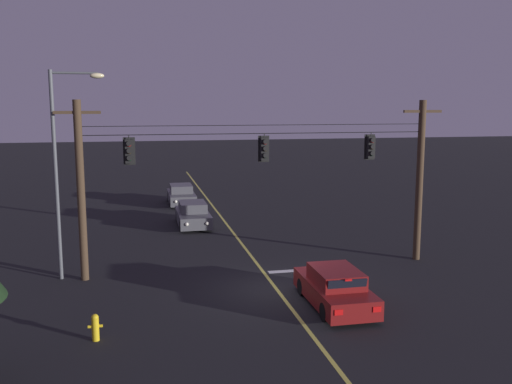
{
  "coord_description": "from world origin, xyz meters",
  "views": [
    {
      "loc": [
        -5.17,
        -20.37,
        7.11
      ],
      "look_at": [
        0.0,
        3.81,
        3.23
      ],
      "focal_mm": 39.6,
      "sensor_mm": 36.0,
      "label": 1
    }
  ],
  "objects_px": {
    "car_oncoming_trailing": "(181,195)",
    "street_lamp_corner": "(63,157)",
    "traffic_light_left_inner": "(264,149)",
    "traffic_light_leftmost": "(129,151)",
    "car_oncoming_lead": "(193,215)",
    "car_waiting_near_lane": "(335,288)",
    "fire_hydrant": "(95,327)",
    "traffic_light_centre": "(371,147)"
  },
  "relations": [
    {
      "from": "car_oncoming_trailing",
      "to": "street_lamp_corner",
      "type": "relative_size",
      "value": 0.52
    },
    {
      "from": "traffic_light_left_inner",
      "to": "car_oncoming_trailing",
      "type": "relative_size",
      "value": 0.28
    },
    {
      "from": "traffic_light_leftmost",
      "to": "street_lamp_corner",
      "type": "height_order",
      "value": "street_lamp_corner"
    },
    {
      "from": "car_oncoming_trailing",
      "to": "car_oncoming_lead",
      "type": "bearing_deg",
      "value": -89.35
    },
    {
      "from": "car_waiting_near_lane",
      "to": "fire_hydrant",
      "type": "distance_m",
      "value": 8.21
    },
    {
      "from": "traffic_light_centre",
      "to": "car_waiting_near_lane",
      "type": "height_order",
      "value": "traffic_light_centre"
    },
    {
      "from": "car_oncoming_lead",
      "to": "fire_hydrant",
      "type": "xyz_separation_m",
      "value": [
        -4.54,
        -15.71,
        -0.21
      ]
    },
    {
      "from": "traffic_light_centre",
      "to": "car_oncoming_trailing",
      "type": "height_order",
      "value": "traffic_light_centre"
    },
    {
      "from": "traffic_light_centre",
      "to": "car_oncoming_lead",
      "type": "distance_m",
      "value": 12.56
    },
    {
      "from": "traffic_light_left_inner",
      "to": "car_waiting_near_lane",
      "type": "distance_m",
      "value": 6.92
    },
    {
      "from": "traffic_light_leftmost",
      "to": "car_oncoming_trailing",
      "type": "relative_size",
      "value": 0.28
    },
    {
      "from": "car_oncoming_lead",
      "to": "street_lamp_corner",
      "type": "relative_size",
      "value": 0.52
    },
    {
      "from": "car_oncoming_trailing",
      "to": "traffic_light_leftmost",
      "type": "bearing_deg",
      "value": -101.25
    },
    {
      "from": "car_oncoming_lead",
      "to": "car_oncoming_trailing",
      "type": "distance_m",
      "value": 7.4
    },
    {
      "from": "traffic_light_leftmost",
      "to": "traffic_light_centre",
      "type": "bearing_deg",
      "value": 0.0
    },
    {
      "from": "car_oncoming_trailing",
      "to": "street_lamp_corner",
      "type": "bearing_deg",
      "value": -109.81
    },
    {
      "from": "traffic_light_centre",
      "to": "fire_hydrant",
      "type": "bearing_deg",
      "value": -151.28
    },
    {
      "from": "traffic_light_leftmost",
      "to": "fire_hydrant",
      "type": "distance_m",
      "value": 7.98
    },
    {
      "from": "street_lamp_corner",
      "to": "fire_hydrant",
      "type": "height_order",
      "value": "street_lamp_corner"
    },
    {
      "from": "traffic_light_leftmost",
      "to": "car_oncoming_trailing",
      "type": "height_order",
      "value": "traffic_light_leftmost"
    },
    {
      "from": "car_waiting_near_lane",
      "to": "fire_hydrant",
      "type": "bearing_deg",
      "value": -170.98
    },
    {
      "from": "traffic_light_leftmost",
      "to": "traffic_light_centre",
      "type": "height_order",
      "value": "same"
    },
    {
      "from": "traffic_light_centre",
      "to": "car_waiting_near_lane",
      "type": "distance_m",
      "value": 7.57
    },
    {
      "from": "traffic_light_centre",
      "to": "street_lamp_corner",
      "type": "xyz_separation_m",
      "value": [
        -12.97,
        0.33,
        -0.19
      ]
    },
    {
      "from": "traffic_light_centre",
      "to": "car_oncoming_lead",
      "type": "height_order",
      "value": "traffic_light_centre"
    },
    {
      "from": "car_oncoming_trailing",
      "to": "traffic_light_centre",
      "type": "bearing_deg",
      "value": -67.29
    },
    {
      "from": "traffic_light_leftmost",
      "to": "traffic_light_centre",
      "type": "xyz_separation_m",
      "value": [
        10.38,
        0.0,
        0.0
      ]
    },
    {
      "from": "car_oncoming_lead",
      "to": "traffic_light_centre",
      "type": "bearing_deg",
      "value": -53.56
    },
    {
      "from": "traffic_light_leftmost",
      "to": "street_lamp_corner",
      "type": "distance_m",
      "value": 2.62
    },
    {
      "from": "traffic_light_left_inner",
      "to": "street_lamp_corner",
      "type": "height_order",
      "value": "street_lamp_corner"
    },
    {
      "from": "traffic_light_leftmost",
      "to": "fire_hydrant",
      "type": "bearing_deg",
      "value": -100.01
    },
    {
      "from": "car_oncoming_lead",
      "to": "car_waiting_near_lane",
      "type": "bearing_deg",
      "value": -76.1
    },
    {
      "from": "traffic_light_left_inner",
      "to": "car_oncoming_lead",
      "type": "distance_m",
      "value": 10.68
    },
    {
      "from": "traffic_light_leftmost",
      "to": "traffic_light_centre",
      "type": "relative_size",
      "value": 1.0
    },
    {
      "from": "traffic_light_centre",
      "to": "car_waiting_near_lane",
      "type": "relative_size",
      "value": 0.28
    },
    {
      "from": "car_oncoming_trailing",
      "to": "fire_hydrant",
      "type": "xyz_separation_m",
      "value": [
        -4.45,
        -23.1,
        -0.21
      ]
    },
    {
      "from": "car_oncoming_trailing",
      "to": "fire_hydrant",
      "type": "distance_m",
      "value": 23.53
    },
    {
      "from": "traffic_light_leftmost",
      "to": "traffic_light_left_inner",
      "type": "relative_size",
      "value": 1.0
    },
    {
      "from": "traffic_light_left_inner",
      "to": "car_oncoming_trailing",
      "type": "distance_m",
      "value": 17.56
    },
    {
      "from": "car_oncoming_trailing",
      "to": "fire_hydrant",
      "type": "bearing_deg",
      "value": -100.91
    },
    {
      "from": "car_waiting_near_lane",
      "to": "street_lamp_corner",
      "type": "xyz_separation_m",
      "value": [
        -9.59,
        5.34,
        4.38
      ]
    },
    {
      "from": "traffic_light_left_inner",
      "to": "street_lamp_corner",
      "type": "relative_size",
      "value": 0.14
    }
  ]
}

